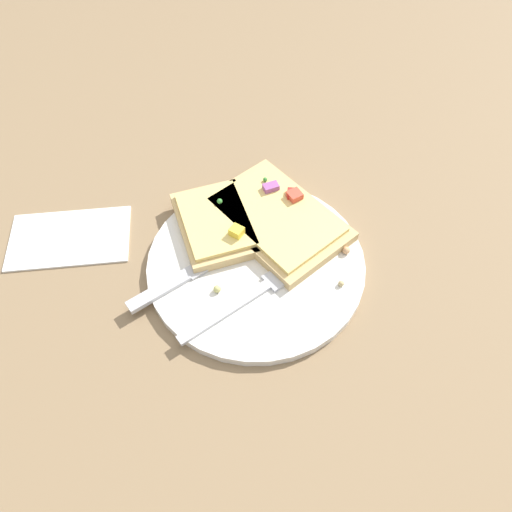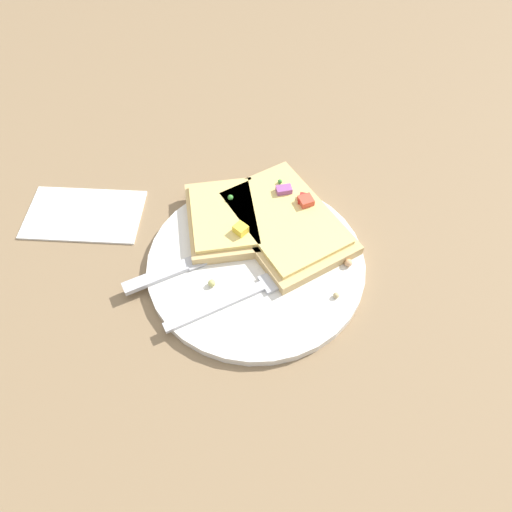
{
  "view_description": "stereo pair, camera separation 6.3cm",
  "coord_description": "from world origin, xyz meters",
  "px_view_note": "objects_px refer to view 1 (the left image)",
  "views": [
    {
      "loc": [
        -0.04,
        -0.37,
        0.53
      ],
      "look_at": [
        0.0,
        0.0,
        0.02
      ],
      "focal_mm": 35.0,
      "sensor_mm": 36.0,
      "label": 1
    },
    {
      "loc": [
        0.02,
        -0.37,
        0.53
      ],
      "look_at": [
        0.0,
        0.0,
        0.02
      ],
      "focal_mm": 35.0,
      "sensor_mm": 36.0,
      "label": 2
    }
  ],
  "objects_px": {
    "pizza_slice_corner": "(216,223)",
    "knife": "(194,271)",
    "plate": "(256,263)",
    "napkin": "(69,237)",
    "pizza_slice_main": "(277,218)",
    "fork": "(259,290)"
  },
  "relations": [
    {
      "from": "knife",
      "to": "fork",
      "type": "bearing_deg",
      "value": -55.39
    },
    {
      "from": "knife",
      "to": "napkin",
      "type": "distance_m",
      "value": 0.19
    },
    {
      "from": "pizza_slice_corner",
      "to": "napkin",
      "type": "xyz_separation_m",
      "value": [
        -0.2,
        0.01,
        -0.02
      ]
    },
    {
      "from": "fork",
      "to": "napkin",
      "type": "bearing_deg",
      "value": 123.34
    },
    {
      "from": "plate",
      "to": "fork",
      "type": "bearing_deg",
      "value": -91.74
    },
    {
      "from": "napkin",
      "to": "fork",
      "type": "bearing_deg",
      "value": -26.07
    },
    {
      "from": "pizza_slice_main",
      "to": "pizza_slice_corner",
      "type": "bearing_deg",
      "value": 55.82
    },
    {
      "from": "pizza_slice_corner",
      "to": "knife",
      "type": "bearing_deg",
      "value": -37.06
    },
    {
      "from": "knife",
      "to": "pizza_slice_corner",
      "type": "relative_size",
      "value": 1.33
    },
    {
      "from": "knife",
      "to": "napkin",
      "type": "relative_size",
      "value": 1.25
    },
    {
      "from": "plate",
      "to": "knife",
      "type": "height_order",
      "value": "knife"
    },
    {
      "from": "plate",
      "to": "fork",
      "type": "xyz_separation_m",
      "value": [
        -0.0,
        -0.05,
        0.01
      ]
    },
    {
      "from": "fork",
      "to": "plate",
      "type": "bearing_deg",
      "value": 57.67
    },
    {
      "from": "plate",
      "to": "pizza_slice_main",
      "type": "xyz_separation_m",
      "value": [
        0.03,
        0.06,
        0.02
      ]
    },
    {
      "from": "pizza_slice_corner",
      "to": "plate",
      "type": "bearing_deg",
      "value": 25.82
    },
    {
      "from": "fork",
      "to": "pizza_slice_main",
      "type": "height_order",
      "value": "pizza_slice_main"
    },
    {
      "from": "fork",
      "to": "pizza_slice_main",
      "type": "distance_m",
      "value": 0.11
    },
    {
      "from": "fork",
      "to": "knife",
      "type": "height_order",
      "value": "knife"
    },
    {
      "from": "pizza_slice_main",
      "to": "napkin",
      "type": "bearing_deg",
      "value": 53.08
    },
    {
      "from": "plate",
      "to": "napkin",
      "type": "relative_size",
      "value": 1.75
    },
    {
      "from": "napkin",
      "to": "knife",
      "type": "bearing_deg",
      "value": -26.3
    },
    {
      "from": "knife",
      "to": "napkin",
      "type": "bearing_deg",
      "value": 123.9
    }
  ]
}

